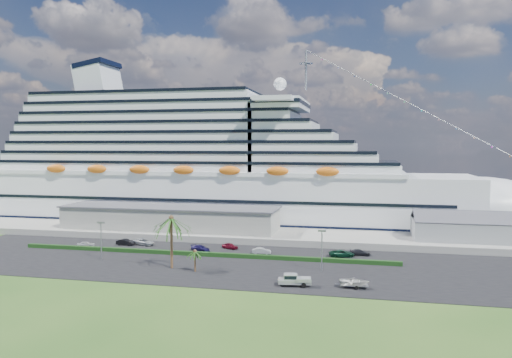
% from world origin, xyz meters
% --- Properties ---
extents(ground, '(420.00, 420.00, 0.00)m').
position_xyz_m(ground, '(0.00, 0.00, 0.00)').
color(ground, '#284F1A').
rests_on(ground, ground).
extents(asphalt_lot, '(140.00, 38.00, 0.12)m').
position_xyz_m(asphalt_lot, '(0.00, 11.00, 0.06)').
color(asphalt_lot, black).
rests_on(asphalt_lot, ground).
extents(wharf, '(240.00, 20.00, 1.80)m').
position_xyz_m(wharf, '(0.00, 40.00, 0.90)').
color(wharf, gray).
rests_on(wharf, ground).
extents(water, '(420.00, 160.00, 0.02)m').
position_xyz_m(water, '(0.00, 130.00, 0.01)').
color(water, black).
rests_on(water, ground).
extents(cruise_ship, '(191.00, 38.00, 54.00)m').
position_xyz_m(cruise_ship, '(-21.53, 64.00, 16.69)').
color(cruise_ship, silver).
rests_on(cruise_ship, ground).
extents(terminal_building, '(61.00, 15.00, 6.30)m').
position_xyz_m(terminal_building, '(-25.00, 40.00, 5.01)').
color(terminal_building, gray).
rests_on(terminal_building, wharf).
extents(port_shed, '(24.00, 12.31, 7.37)m').
position_xyz_m(port_shed, '(52.00, 40.00, 4.40)').
color(port_shed, gray).
rests_on(port_shed, wharf).
extents(hedge, '(88.00, 1.10, 0.90)m').
position_xyz_m(hedge, '(-8.00, 16.00, 0.57)').
color(hedge, black).
rests_on(hedge, asphalt_lot).
extents(lamp_post_left, '(1.60, 0.35, 8.27)m').
position_xyz_m(lamp_post_left, '(-28.00, 8.00, 5.34)').
color(lamp_post_left, gray).
rests_on(lamp_post_left, asphalt_lot).
extents(lamp_post_right, '(1.60, 0.35, 8.27)m').
position_xyz_m(lamp_post_right, '(20.00, 8.00, 5.34)').
color(lamp_post_right, gray).
rests_on(lamp_post_right, asphalt_lot).
extents(palm_tall, '(8.82, 8.82, 11.13)m').
position_xyz_m(palm_tall, '(-10.00, 4.00, 9.20)').
color(palm_tall, '#47301E').
rests_on(palm_tall, ground).
extents(palm_short, '(3.53, 3.53, 4.56)m').
position_xyz_m(palm_short, '(-4.50, 2.50, 3.67)').
color(palm_short, '#47301E').
rests_on(palm_short, ground).
extents(parked_car_0, '(4.43, 3.21, 1.40)m').
position_xyz_m(parked_car_0, '(-38.51, 19.18, 0.82)').
color(parked_car_0, '#BABABC').
rests_on(parked_car_0, asphalt_lot).
extents(parked_car_1, '(4.80, 2.01, 1.54)m').
position_xyz_m(parked_car_1, '(-30.09, 23.33, 0.89)').
color(parked_car_1, black).
rests_on(parked_car_1, asphalt_lot).
extents(parked_car_2, '(6.26, 4.45, 1.59)m').
position_xyz_m(parked_car_2, '(-25.84, 24.67, 0.91)').
color(parked_car_2, '#9EA3A7').
rests_on(parked_car_2, asphalt_lot).
extents(parked_car_3, '(5.15, 3.45, 1.39)m').
position_xyz_m(parked_car_3, '(-9.58, 20.85, 0.81)').
color(parked_car_3, '#191447').
rests_on(parked_car_3, asphalt_lot).
extents(parked_car_4, '(4.44, 3.17, 1.40)m').
position_xyz_m(parked_car_4, '(-3.45, 24.76, 0.82)').
color(parked_car_4, '#5E0C1D').
rests_on(parked_car_4, asphalt_lot).
extents(parked_car_5, '(4.44, 1.95, 1.42)m').
position_xyz_m(parked_car_5, '(5.12, 20.91, 0.83)').
color(parked_car_5, '#ABADB3').
rests_on(parked_car_5, asphalt_lot).
extents(parked_car_6, '(6.16, 4.20, 1.56)m').
position_xyz_m(parked_car_6, '(23.30, 21.78, 0.90)').
color(parked_car_6, black).
rests_on(parked_car_6, asphalt_lot).
extents(parked_car_7, '(4.73, 2.01, 1.36)m').
position_xyz_m(parked_car_7, '(27.30, 24.20, 0.80)').
color(parked_car_7, black).
rests_on(parked_car_7, asphalt_lot).
extents(pickup_truck, '(6.17, 3.00, 2.08)m').
position_xyz_m(pickup_truck, '(16.07, -3.26, 1.26)').
color(pickup_truck, black).
rests_on(pickup_truck, asphalt_lot).
extents(boat_trailer, '(5.99, 3.90, 1.72)m').
position_xyz_m(boat_trailer, '(26.58, -2.45, 1.26)').
color(boat_trailer, gray).
rests_on(boat_trailer, asphalt_lot).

